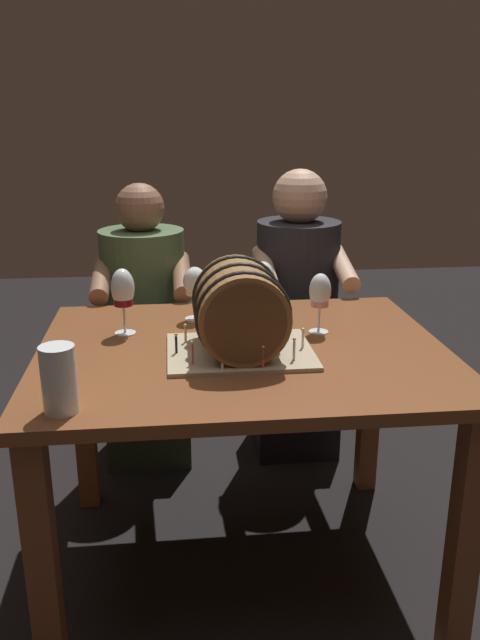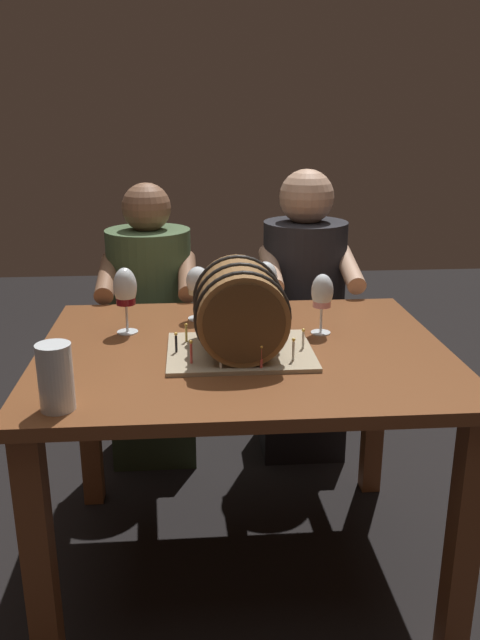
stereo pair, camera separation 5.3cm
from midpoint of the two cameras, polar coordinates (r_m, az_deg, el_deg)
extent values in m
plane|color=black|center=(2.26, 0.96, -20.71)|extent=(8.00, 8.00, 0.00)
cube|color=brown|center=(1.89, 1.07, -2.91)|extent=(1.19, 0.95, 0.03)
cube|color=brown|center=(1.75, -16.41, -19.94)|extent=(0.07, 0.07, 0.72)
cube|color=brown|center=(1.85, 19.90, -17.96)|extent=(0.07, 0.07, 0.72)
cube|color=brown|center=(2.44, -12.62, -8.07)|extent=(0.07, 0.07, 0.72)
cube|color=brown|center=(2.51, 12.37, -7.25)|extent=(0.07, 0.07, 0.72)
cube|color=tan|center=(1.83, 0.82, -2.80)|extent=(0.41, 0.32, 0.01)
cylinder|color=brown|center=(1.79, 0.84, 1.04)|extent=(0.24, 0.28, 0.24)
cylinder|color=#4F371E|center=(1.66, 1.30, -0.39)|extent=(0.22, 0.00, 0.22)
cylinder|color=#4F371E|center=(1.93, 0.45, 2.27)|extent=(0.22, 0.00, 0.22)
torus|color=black|center=(1.70, 1.14, 0.11)|extent=(0.26, 0.01, 0.26)
torus|color=black|center=(1.79, 0.84, 1.04)|extent=(0.26, 0.01, 0.26)
torus|color=black|center=(1.89, 0.57, 1.89)|extent=(0.26, 0.01, 0.26)
cylinder|color=silver|center=(1.85, 6.41, -1.78)|extent=(0.01, 0.01, 0.05)
sphere|color=#F9C64C|center=(1.84, 6.44, -0.89)|extent=(0.01, 0.01, 0.01)
cylinder|color=#D64C47|center=(1.92, 4.90, -0.75)|extent=(0.01, 0.01, 0.06)
sphere|color=#F9C64C|center=(1.91, 4.93, 0.27)|extent=(0.01, 0.01, 0.01)
cylinder|color=#D64C47|center=(1.96, 1.66, -0.30)|extent=(0.01, 0.01, 0.06)
sphere|color=#F9C64C|center=(1.95, 1.67, 0.71)|extent=(0.01, 0.01, 0.01)
cylinder|color=#D64C47|center=(1.95, -1.72, -0.64)|extent=(0.01, 0.01, 0.05)
sphere|color=#F9C64C|center=(1.94, -1.73, 0.20)|extent=(0.01, 0.01, 0.01)
cylinder|color=#EAD666|center=(1.89, -3.97, -1.27)|extent=(0.01, 0.01, 0.05)
sphere|color=#F9C64C|center=(1.88, -3.99, -0.44)|extent=(0.01, 0.01, 0.01)
cylinder|color=black|center=(1.81, -4.83, -2.13)|extent=(0.01, 0.01, 0.05)
sphere|color=#F9C64C|center=(1.80, -4.85, -1.23)|extent=(0.01, 0.01, 0.01)
cylinder|color=#D64C47|center=(1.73, -3.46, -2.99)|extent=(0.01, 0.01, 0.05)
sphere|color=#F9C64C|center=(1.72, -3.48, -1.95)|extent=(0.01, 0.01, 0.01)
cylinder|color=silver|center=(1.69, -0.83, -3.50)|extent=(0.01, 0.01, 0.05)
sphere|color=#F9C64C|center=(1.68, -0.84, -2.49)|extent=(0.01, 0.01, 0.01)
cylinder|color=#D64C47|center=(1.70, 2.79, -3.41)|extent=(0.01, 0.01, 0.05)
sphere|color=#F9C64C|center=(1.68, 2.81, -2.37)|extent=(0.01, 0.01, 0.01)
cylinder|color=silver|center=(1.75, 5.59, -2.75)|extent=(0.01, 0.01, 0.05)
sphere|color=#F9C64C|center=(1.74, 5.62, -1.74)|extent=(0.01, 0.01, 0.01)
cylinder|color=white|center=(2.13, 2.91, 0.01)|extent=(0.07, 0.07, 0.00)
cylinder|color=white|center=(2.11, 2.93, 1.19)|extent=(0.01, 0.01, 0.09)
ellipsoid|color=white|center=(2.09, 2.97, 3.75)|extent=(0.08, 0.08, 0.11)
cylinder|color=#C6842D|center=(2.09, 2.96, 2.89)|extent=(0.06, 0.06, 0.03)
cylinder|color=white|center=(2.14, -2.96, 0.15)|extent=(0.07, 0.07, 0.00)
cylinder|color=white|center=(2.13, -2.98, 1.20)|extent=(0.01, 0.01, 0.08)
ellipsoid|color=white|center=(2.11, -3.02, 3.46)|extent=(0.08, 0.08, 0.10)
cylinder|color=beige|center=(2.11, -3.01, 2.73)|extent=(0.06, 0.06, 0.03)
cylinder|color=white|center=(2.02, 7.87, -1.11)|extent=(0.06, 0.06, 0.00)
cylinder|color=white|center=(2.01, 7.92, 0.00)|extent=(0.01, 0.01, 0.08)
ellipsoid|color=white|center=(1.98, 8.03, 2.54)|extent=(0.07, 0.07, 0.11)
cylinder|color=pink|center=(1.99, 7.99, 1.71)|extent=(0.06, 0.06, 0.04)
cylinder|color=white|center=(2.03, -9.16, -1.05)|extent=(0.07, 0.07, 0.00)
cylinder|color=white|center=(2.02, -9.22, 0.13)|extent=(0.01, 0.01, 0.08)
ellipsoid|color=white|center=(1.99, -9.37, 2.91)|extent=(0.07, 0.07, 0.12)
cylinder|color=maroon|center=(2.00, -9.31, 1.79)|extent=(0.06, 0.06, 0.03)
cylinder|color=white|center=(1.52, -15.01, -4.90)|extent=(0.08, 0.08, 0.16)
cylinder|color=#C6842D|center=(1.53, -14.95, -5.63)|extent=(0.07, 0.07, 0.12)
cylinder|color=white|center=(1.51, -15.15, -3.38)|extent=(0.07, 0.07, 0.01)
cube|color=#2A3A24|center=(2.79, -6.96, -7.38)|extent=(0.34, 0.32, 0.45)
cylinder|color=#47603D|center=(2.62, -7.36, 2.28)|extent=(0.34, 0.34, 0.52)
sphere|color=brown|center=(2.55, -7.67, 9.81)|extent=(0.19, 0.19, 0.19)
cylinder|color=brown|center=(2.46, -4.07, 3.95)|extent=(0.07, 0.31, 0.14)
cylinder|color=brown|center=(2.48, -11.04, 3.74)|extent=(0.07, 0.31, 0.14)
cube|color=black|center=(2.83, 5.88, -6.97)|extent=(0.34, 0.32, 0.45)
cylinder|color=#232328|center=(2.66, 6.21, 2.80)|extent=(0.34, 0.34, 0.55)
sphere|color=tan|center=(2.59, 6.49, 10.74)|extent=(0.22, 0.22, 0.22)
cylinder|color=tan|center=(2.54, 10.18, 4.54)|extent=(0.08, 0.31, 0.14)
cylinder|color=tan|center=(2.48, 3.35, 4.51)|extent=(0.08, 0.31, 0.14)
camera|label=1|loc=(0.03, -89.16, 0.27)|focal=36.26mm
camera|label=2|loc=(0.03, 90.84, -0.27)|focal=36.26mm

